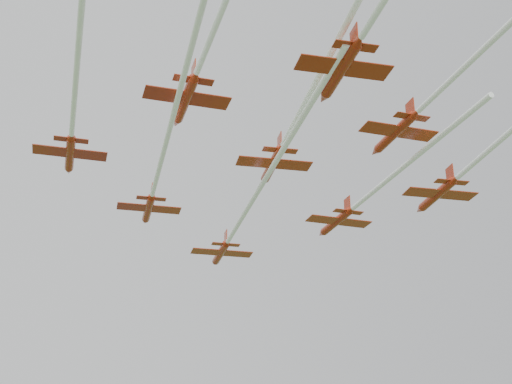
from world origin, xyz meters
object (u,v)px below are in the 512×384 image
object	(u,v)px
jet_lead	(242,217)
jet_row4_left	(215,26)
jet_row3_left	(75,86)
jet_trail_solo	(380,7)
jet_row3_right	(483,155)
jet_row4_right	(437,93)
jet_row2_left	(159,170)
jet_row2_right	(362,201)
jet_row3_mid	(300,111)

from	to	relation	value
jet_lead	jet_row4_left	xyz separation A→B (m)	(-16.05, -37.42, 2.50)
jet_lead	jet_row3_left	size ratio (longest dim) A/B	1.05
jet_row4_left	jet_trail_solo	distance (m)	14.89
jet_row3_right	jet_row4_right	bearing A→B (deg)	-134.41
jet_row2_left	jet_trail_solo	bearing A→B (deg)	-70.72
jet_row2_right	jet_row4_right	size ratio (longest dim) A/B	0.97
jet_lead	jet_row3_right	size ratio (longest dim) A/B	1.17
jet_row2_right	jet_row4_right	world-z (taller)	jet_row4_right
jet_lead	jet_row3_right	world-z (taller)	jet_row3_right
jet_row4_right	jet_row3_mid	bearing A→B (deg)	146.03
jet_row3_right	jet_trail_solo	xyz separation A→B (m)	(-26.76, -21.88, -1.60)
jet_row2_left	jet_row3_right	xyz separation A→B (m)	(35.05, -17.93, 0.11)
jet_row2_left	jet_row3_mid	world-z (taller)	jet_row3_mid
jet_row3_mid	jet_row3_left	bearing A→B (deg)	-177.92
jet_row3_left	jet_row3_right	bearing A→B (deg)	2.68
jet_lead	jet_row3_left	bearing A→B (deg)	-130.27
jet_row2_right	jet_row3_right	distance (m)	17.32
jet_trail_solo	jet_lead	bearing A→B (deg)	91.22
jet_row2_right	jet_lead	bearing A→B (deg)	143.66
jet_row2_left	jet_row3_right	size ratio (longest dim) A/B	1.00
jet_row2_right	jet_row4_right	distance (m)	25.27
jet_row2_right	jet_trail_solo	xyz separation A→B (m)	(-18.68, -37.14, -0.30)
jet_row3_right	jet_row4_left	size ratio (longest dim) A/B	1.00
jet_row3_mid	jet_row4_right	xyz separation A→B (m)	(11.33, -8.74, -0.14)
jet_row3_right	jet_row2_right	bearing A→B (deg)	126.88
jet_row2_left	jet_row4_right	world-z (taller)	jet_row4_right
jet_row2_right	jet_row3_right	size ratio (longest dim) A/B	0.78
jet_row4_left	jet_trail_solo	size ratio (longest dim) A/B	1.25
jet_row3_right	jet_lead	bearing A→B (deg)	138.15
jet_row3_right	jet_row3_left	bearing A→B (deg)	-173.75
jet_row2_left	jet_row4_left	xyz separation A→B (m)	(-2.10, -29.44, 1.04)
jet_row3_left	jet_row3_mid	distance (m)	23.46
jet_row3_left	jet_trail_solo	bearing A→B (deg)	-44.06
jet_row2_right	jet_trail_solo	bearing A→B (deg)	-113.77
jet_row4_left	jet_row3_right	bearing A→B (deg)	21.51
jet_row3_left	jet_row4_right	xyz separation A→B (m)	(34.59, -11.77, -0.03)
jet_lead	jet_trail_solo	size ratio (longest dim) A/B	1.46
jet_row2_right	jet_row3_mid	world-z (taller)	jet_row3_mid
jet_row4_right	jet_row2_right	bearing A→B (deg)	82.90
jet_row3_left	jet_row3_right	size ratio (longest dim) A/B	1.11
jet_row2_right	jet_row3_right	world-z (taller)	jet_row3_right
jet_row4_left	jet_row2_left	bearing A→B (deg)	90.21
jet_lead	jet_row4_right	distance (m)	36.43
jet_row2_left	jet_row3_right	world-z (taller)	jet_row3_right
jet_row2_left	jet_row3_mid	xyz separation A→B (m)	(10.92, -18.69, 0.72)
jet_row3_left	jet_row4_right	distance (m)	36.54
jet_row3_mid	jet_trail_solo	bearing A→B (deg)	-87.60
jet_row3_left	jet_trail_solo	size ratio (longest dim) A/B	1.38
jet_lead	jet_row3_mid	bearing A→B (deg)	-88.71
jet_lead	jet_row2_right	distance (m)	16.82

